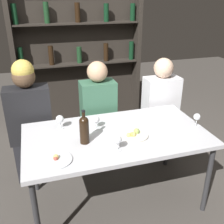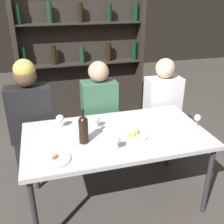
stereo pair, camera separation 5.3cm
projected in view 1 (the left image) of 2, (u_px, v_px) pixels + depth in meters
name	position (u px, v px, depth m)	size (l,w,h in m)	color
ground_plane	(116.00, 199.00, 2.57)	(10.00, 10.00, 0.00)	#47423D
dining_table	(116.00, 139.00, 2.29)	(1.58, 0.86, 0.73)	silver
wine_rack_wall	(78.00, 46.00, 3.56)	(1.74, 0.21, 2.27)	#28231E
wine_bottle	(84.00, 129.00, 2.08)	(0.08, 0.08, 0.29)	black
wine_glass_0	(197.00, 117.00, 2.35)	(0.06, 0.06, 0.13)	silver
wine_glass_1	(60.00, 119.00, 2.32)	(0.07, 0.07, 0.13)	silver
wine_glass_2	(118.00, 140.00, 1.99)	(0.07, 0.07, 0.13)	silver
wine_glass_3	(96.00, 120.00, 2.33)	(0.07, 0.07, 0.12)	silver
food_plate_0	(134.00, 135.00, 2.23)	(0.24, 0.24, 0.05)	silver
food_plate_1	(56.00, 160.00, 1.90)	(0.24, 0.24, 0.05)	silver
seated_person_left	(30.00, 124.00, 2.65)	(0.43, 0.22, 1.29)	#26262B
seated_person_center	(98.00, 119.00, 2.86)	(0.36, 0.22, 1.22)	#26262B
seated_person_right	(160.00, 112.00, 3.06)	(0.39, 0.22, 1.20)	#26262B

